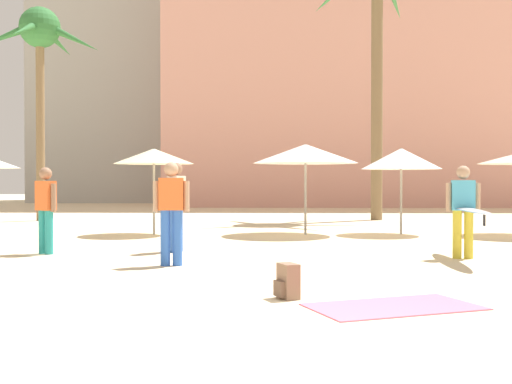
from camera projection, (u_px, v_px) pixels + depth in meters
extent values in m
plane|color=beige|center=(282.00, 337.00, 5.91)|extent=(120.00, 120.00, 0.00)
cube|color=#DB9989|center=(378.00, 58.00, 38.92)|extent=(24.11, 10.77, 17.36)
cylinder|color=brown|center=(40.00, 124.00, 22.92)|extent=(0.30, 0.30, 6.76)
sphere|color=#2D6B33|center=(40.00, 27.00, 22.86)|extent=(1.42, 1.42, 1.42)
cone|color=#2D6B33|center=(74.00, 39.00, 22.64)|extent=(1.99, 0.60, 1.17)
cone|color=#2D6B33|center=(58.00, 43.00, 24.18)|extent=(0.62, 2.07, 0.84)
cone|color=#2D6B33|center=(1.00, 38.00, 22.68)|extent=(2.02, 0.65, 1.09)
cone|color=#2D6B33|center=(25.00, 29.00, 21.57)|extent=(0.37, 2.02, 1.03)
cylinder|color=brown|center=(377.00, 91.00, 23.31)|extent=(0.41, 0.41, 9.23)
cylinder|color=gray|center=(154.00, 192.00, 17.09)|extent=(0.06, 0.06, 2.24)
cone|color=beige|center=(154.00, 156.00, 17.07)|extent=(2.10, 2.10, 0.40)
cylinder|color=gray|center=(401.00, 191.00, 17.14)|extent=(0.06, 0.06, 2.26)
cone|color=white|center=(401.00, 159.00, 17.12)|extent=(2.10, 2.10, 0.55)
cylinder|color=gray|center=(305.00, 189.00, 17.02)|extent=(0.06, 0.06, 2.35)
cone|color=white|center=(305.00, 154.00, 17.01)|extent=(2.75, 2.75, 0.50)
cube|color=#EF6684|center=(394.00, 307.00, 7.28)|extent=(2.11, 1.64, 0.01)
cube|color=#7F5F4A|center=(288.00, 281.00, 7.81)|extent=(0.29, 0.35, 0.42)
cube|color=brown|center=(279.00, 289.00, 7.77)|extent=(0.14, 0.22, 0.18)
cylinder|color=gold|center=(457.00, 234.00, 11.83)|extent=(0.18, 0.18, 0.87)
cylinder|color=gold|center=(469.00, 235.00, 11.79)|extent=(0.18, 0.18, 0.87)
cube|color=#4CB2DB|center=(463.00, 195.00, 11.80)|extent=(0.43, 0.27, 0.54)
sphere|color=tan|center=(463.00, 172.00, 11.79)|extent=(0.27, 0.27, 0.24)
cylinder|color=tan|center=(449.00, 197.00, 11.84)|extent=(0.11, 0.11, 0.52)
cylinder|color=tan|center=(478.00, 197.00, 11.76)|extent=(0.11, 0.11, 0.52)
ellipsoid|color=#B2B2B7|center=(468.00, 210.00, 11.50)|extent=(0.49, 2.77, 0.07)
ellipsoid|color=#1467B4|center=(468.00, 210.00, 11.50)|extent=(0.52, 2.78, 0.05)
cube|color=black|center=(484.00, 220.00, 10.41)|extent=(0.02, 0.10, 0.18)
cylinder|color=blue|center=(177.00, 238.00, 10.83)|extent=(0.17, 0.17, 0.92)
cylinder|color=blue|center=(165.00, 238.00, 10.82)|extent=(0.17, 0.17, 0.92)
cube|color=orange|center=(171.00, 194.00, 10.81)|extent=(0.42, 0.25, 0.53)
sphere|color=tan|center=(171.00, 169.00, 10.80)|extent=(0.26, 0.26, 0.24)
cylinder|color=tan|center=(186.00, 196.00, 10.82)|extent=(0.11, 0.11, 0.51)
cylinder|color=tan|center=(156.00, 196.00, 10.80)|extent=(0.11, 0.11, 0.51)
cylinder|color=teal|center=(49.00, 232.00, 12.49)|extent=(0.22, 0.22, 0.84)
cylinder|color=teal|center=(43.00, 232.00, 12.61)|extent=(0.22, 0.22, 0.84)
cube|color=orange|center=(46.00, 196.00, 12.54)|extent=(0.45, 0.41, 0.57)
sphere|color=#936B51|center=(46.00, 174.00, 12.53)|extent=(0.34, 0.34, 0.24)
cylinder|color=#936B51|center=(54.00, 198.00, 12.38)|extent=(0.14, 0.14, 0.54)
cylinder|color=#936B51|center=(38.00, 197.00, 12.69)|extent=(0.14, 0.14, 0.54)
cylinder|color=blue|center=(174.00, 229.00, 12.80)|extent=(0.20, 0.20, 0.93)
cylinder|color=blue|center=(179.00, 228.00, 12.99)|extent=(0.20, 0.20, 0.93)
cube|color=beige|center=(176.00, 190.00, 12.88)|extent=(0.33, 0.45, 0.57)
sphere|color=#936B51|center=(176.00, 169.00, 12.88)|extent=(0.30, 0.30, 0.24)
cylinder|color=#936B51|center=(170.00, 192.00, 12.65)|extent=(0.13, 0.13, 0.54)
cylinder|color=#936B51|center=(182.00, 192.00, 13.12)|extent=(0.13, 0.13, 0.54)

